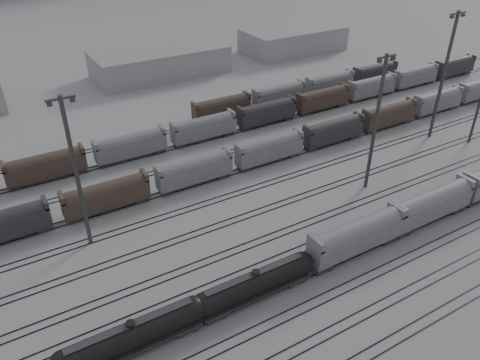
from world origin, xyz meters
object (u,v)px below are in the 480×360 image
tank_car_b (255,283)px  tank_car_a (133,335)px  light_mast_c (376,121)px  hopper_car_a (357,235)px  hopper_car_b (431,203)px

tank_car_b → tank_car_a: bearing=180.0°
light_mast_c → tank_car_a: bearing=-165.0°
tank_car_a → tank_car_b: bearing=0.0°
hopper_car_a → light_mast_c: 22.86m
tank_car_b → hopper_car_b: hopper_car_b is taller
hopper_car_b → light_mast_c: size_ratio=0.66×
tank_car_a → light_mast_c: size_ratio=0.76×
tank_car_a → hopper_car_b: (52.09, 0.00, 0.96)m
tank_car_a → hopper_car_b: bearing=0.0°
tank_car_b → hopper_car_b: size_ratio=1.12×
hopper_car_a → light_mast_c: (15.43, 13.67, 9.89)m
tank_car_b → hopper_car_a: 18.14m
tank_car_b → hopper_car_a: (18.11, -0.00, 1.02)m
hopper_car_b → tank_car_a: bearing=180.0°
tank_car_a → tank_car_b: 17.36m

